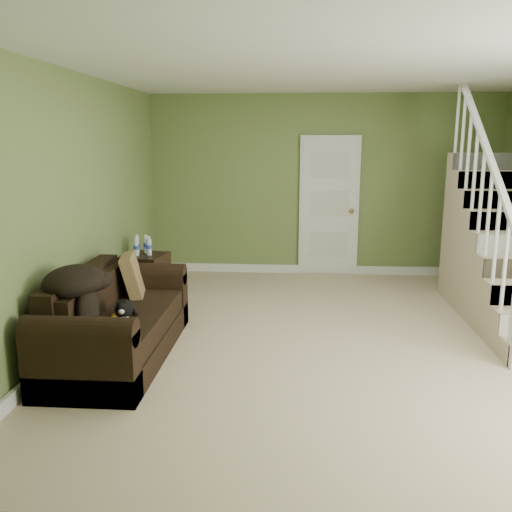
% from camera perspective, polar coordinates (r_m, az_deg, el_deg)
% --- Properties ---
extents(floor, '(5.00, 5.50, 0.01)m').
position_cam_1_polar(floor, '(5.57, 7.94, -8.58)').
color(floor, '#C2B28C').
rests_on(floor, ground).
extents(ceiling, '(5.00, 5.50, 0.01)m').
position_cam_1_polar(ceiling, '(5.25, 8.81, 19.03)').
color(ceiling, white).
rests_on(ceiling, wall_back).
extents(wall_back, '(5.00, 0.04, 2.60)m').
position_cam_1_polar(wall_back, '(7.98, 7.01, 7.34)').
color(wall_back, olive).
rests_on(wall_back, floor).
extents(wall_front, '(5.00, 0.04, 2.60)m').
position_cam_1_polar(wall_front, '(2.56, 12.52, -3.10)').
color(wall_front, olive).
rests_on(wall_front, floor).
extents(wall_left, '(0.04, 5.50, 2.60)m').
position_cam_1_polar(wall_left, '(5.65, -17.91, 4.87)').
color(wall_left, olive).
rests_on(wall_left, floor).
extents(baseboard_back, '(5.00, 0.04, 0.12)m').
position_cam_1_polar(baseboard_back, '(8.15, 6.79, -1.40)').
color(baseboard_back, white).
rests_on(baseboard_back, floor).
extents(baseboard_left, '(0.04, 5.50, 0.12)m').
position_cam_1_polar(baseboard_left, '(5.92, -16.86, -7.11)').
color(baseboard_left, white).
rests_on(baseboard_left, floor).
extents(door, '(0.86, 0.12, 2.02)m').
position_cam_1_polar(door, '(7.97, 7.69, 5.19)').
color(door, white).
rests_on(door, floor).
extents(staircase, '(1.00, 2.51, 2.82)m').
position_cam_1_polar(staircase, '(6.73, 24.78, -0.27)').
color(staircase, '#C2B28C').
rests_on(staircase, floor).
extents(sofa, '(0.87, 2.00, 0.79)m').
position_cam_1_polar(sofa, '(5.15, -14.65, -7.03)').
color(sofa, black).
rests_on(sofa, floor).
extents(side_table, '(0.57, 0.57, 0.82)m').
position_cam_1_polar(side_table, '(6.81, -11.59, -2.15)').
color(side_table, black).
rests_on(side_table, floor).
extents(cat, '(0.24, 0.42, 0.21)m').
position_cam_1_polar(cat, '(4.90, -13.80, -5.46)').
color(cat, black).
rests_on(cat, sofa).
extents(banana, '(0.09, 0.20, 0.06)m').
position_cam_1_polar(banana, '(4.86, -14.70, -6.29)').
color(banana, yellow).
rests_on(banana, sofa).
extents(throw_pillow, '(0.32, 0.51, 0.48)m').
position_cam_1_polar(throw_pillow, '(5.60, -12.81, -2.20)').
color(throw_pillow, brown).
rests_on(throw_pillow, sofa).
extents(throw_blanket, '(0.54, 0.67, 0.25)m').
position_cam_1_polar(throw_blanket, '(4.70, -18.63, -2.53)').
color(throw_blanket, black).
rests_on(throw_blanket, sofa).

